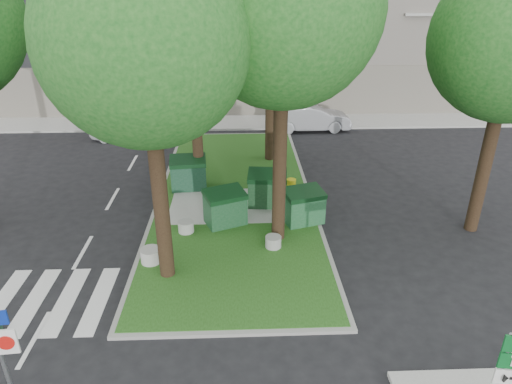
{
  "coord_description": "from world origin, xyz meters",
  "views": [
    {
      "loc": [
        0.72,
        -8.98,
        8.21
      ],
      "look_at": [
        1.23,
        4.18,
        2.0
      ],
      "focal_mm": 32.0,
      "sensor_mm": 36.0,
      "label": 1
    }
  ],
  "objects_px": {
    "dumpster_d": "(303,206)",
    "car_white": "(126,129)",
    "bollard_left": "(151,255)",
    "dumpster_b": "(225,207)",
    "tree_median_near_left": "(147,19)",
    "bollard_right": "(273,242)",
    "dumpster_c": "(267,189)",
    "tree_median_mid": "(193,14)",
    "bollard_mid": "(186,227)",
    "dumpster_a": "(189,173)",
    "car_silver": "(310,118)",
    "litter_bin": "(291,187)"
  },
  "relations": [
    {
      "from": "dumpster_d",
      "to": "car_white",
      "type": "xyz_separation_m",
      "value": [
        -8.51,
        9.92,
        -0.09
      ]
    },
    {
      "from": "bollard_left",
      "to": "dumpster_b",
      "type": "bearing_deg",
      "value": 46.61
    },
    {
      "from": "tree_median_near_left",
      "to": "bollard_right",
      "type": "distance_m",
      "value": 7.82
    },
    {
      "from": "dumpster_c",
      "to": "dumpster_d",
      "type": "distance_m",
      "value": 1.89
    },
    {
      "from": "tree_median_mid",
      "to": "bollard_mid",
      "type": "distance_m",
      "value": 7.81
    },
    {
      "from": "dumpster_a",
      "to": "car_silver",
      "type": "xyz_separation_m",
      "value": [
        6.33,
        8.19,
        -0.02
      ]
    },
    {
      "from": "bollard_left",
      "to": "tree_median_mid",
      "type": "bearing_deg",
      "value": 78.6
    },
    {
      "from": "car_white",
      "to": "car_silver",
      "type": "bearing_deg",
      "value": -75.13
    },
    {
      "from": "dumpster_c",
      "to": "car_white",
      "type": "distance_m",
      "value": 11.19
    },
    {
      "from": "tree_median_near_left",
      "to": "bollard_left",
      "type": "bearing_deg",
      "value": 138.71
    },
    {
      "from": "dumpster_a",
      "to": "dumpster_c",
      "type": "height_order",
      "value": "dumpster_a"
    },
    {
      "from": "dumpster_b",
      "to": "dumpster_d",
      "type": "distance_m",
      "value": 2.82
    },
    {
      "from": "tree_median_mid",
      "to": "car_white",
      "type": "relative_size",
      "value": 2.62
    },
    {
      "from": "dumpster_d",
      "to": "bollard_mid",
      "type": "distance_m",
      "value": 4.25
    },
    {
      "from": "bollard_right",
      "to": "tree_median_near_left",
      "type": "bearing_deg",
      "value": -157.46
    },
    {
      "from": "tree_median_near_left",
      "to": "dumpster_a",
      "type": "distance_m",
      "value": 8.97
    },
    {
      "from": "tree_median_near_left",
      "to": "dumpster_c",
      "type": "relative_size",
      "value": 6.66
    },
    {
      "from": "dumpster_b",
      "to": "car_silver",
      "type": "distance_m",
      "value": 12.27
    },
    {
      "from": "dumpster_c",
      "to": "dumpster_d",
      "type": "bearing_deg",
      "value": -44.16
    },
    {
      "from": "dumpster_a",
      "to": "dumpster_d",
      "type": "xyz_separation_m",
      "value": [
        4.42,
        -3.12,
        -0.04
      ]
    },
    {
      "from": "dumpster_d",
      "to": "bollard_right",
      "type": "bearing_deg",
      "value": -142.51
    },
    {
      "from": "dumpster_b",
      "to": "car_silver",
      "type": "bearing_deg",
      "value": 44.77
    },
    {
      "from": "dumpster_c",
      "to": "litter_bin",
      "type": "distance_m",
      "value": 1.4
    },
    {
      "from": "bollard_mid",
      "to": "car_silver",
      "type": "distance_m",
      "value": 13.38
    },
    {
      "from": "car_white",
      "to": "tree_median_near_left",
      "type": "bearing_deg",
      "value": -155.15
    },
    {
      "from": "dumpster_b",
      "to": "litter_bin",
      "type": "height_order",
      "value": "dumpster_b"
    },
    {
      "from": "dumpster_c",
      "to": "tree_median_mid",
      "type": "bearing_deg",
      "value": 148.52
    },
    {
      "from": "litter_bin",
      "to": "car_silver",
      "type": "distance_m",
      "value": 9.24
    },
    {
      "from": "tree_median_near_left",
      "to": "bollard_right",
      "type": "height_order",
      "value": "tree_median_near_left"
    },
    {
      "from": "bollard_left",
      "to": "car_white",
      "type": "distance_m",
      "value": 12.81
    },
    {
      "from": "bollard_right",
      "to": "bollard_mid",
      "type": "distance_m",
      "value": 3.18
    },
    {
      "from": "bollard_mid",
      "to": "dumpster_d",
      "type": "bearing_deg",
      "value": 7.98
    },
    {
      "from": "tree_median_near_left",
      "to": "dumpster_b",
      "type": "relative_size",
      "value": 6.26
    },
    {
      "from": "bollard_mid",
      "to": "dumpster_a",
      "type": "bearing_deg",
      "value": 93.57
    },
    {
      "from": "dumpster_d",
      "to": "dumpster_c",
      "type": "bearing_deg",
      "value": 113.2
    },
    {
      "from": "tree_median_mid",
      "to": "bollard_left",
      "type": "distance_m",
      "value": 8.95
    },
    {
      "from": "tree_median_near_left",
      "to": "dumpster_b",
      "type": "bearing_deg",
      "value": 62.19
    },
    {
      "from": "tree_median_mid",
      "to": "bollard_mid",
      "type": "bearing_deg",
      "value": -93.92
    },
    {
      "from": "dumpster_d",
      "to": "bollard_right",
      "type": "relative_size",
      "value": 3.06
    },
    {
      "from": "litter_bin",
      "to": "tree_median_mid",
      "type": "bearing_deg",
      "value": 162.85
    },
    {
      "from": "car_white",
      "to": "bollard_mid",
      "type": "bearing_deg",
      "value": -150.36
    },
    {
      "from": "tree_median_near_left",
      "to": "dumpster_d",
      "type": "distance_m",
      "value": 8.48
    },
    {
      "from": "dumpster_a",
      "to": "dumpster_c",
      "type": "relative_size",
      "value": 1.0
    },
    {
      "from": "car_white",
      "to": "dumpster_c",
      "type": "bearing_deg",
      "value": -132.03
    },
    {
      "from": "dumpster_c",
      "to": "car_white",
      "type": "relative_size",
      "value": 0.42
    },
    {
      "from": "tree_median_mid",
      "to": "bollard_left",
      "type": "height_order",
      "value": "tree_median_mid"
    },
    {
      "from": "tree_median_mid",
      "to": "dumpster_b",
      "type": "relative_size",
      "value": 5.94
    },
    {
      "from": "tree_median_mid",
      "to": "dumpster_a",
      "type": "relative_size",
      "value": 6.33
    },
    {
      "from": "dumpster_b",
      "to": "car_white",
      "type": "height_order",
      "value": "dumpster_b"
    },
    {
      "from": "dumpster_b",
      "to": "bollard_right",
      "type": "xyz_separation_m",
      "value": [
        1.61,
        -1.69,
        -0.44
      ]
    }
  ]
}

